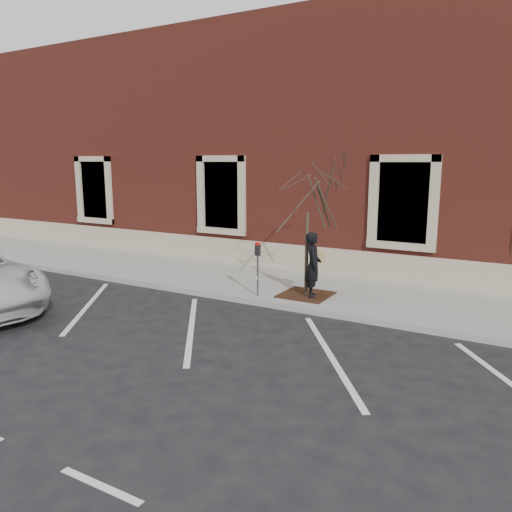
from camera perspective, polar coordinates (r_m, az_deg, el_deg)
The scene contains 9 objects.
ground at distance 12.70m, azimuth -1.36°, elevation -5.32°, with size 120.00×120.00×0.00m, color #28282B.
sidewalk_near at distance 14.15m, azimuth 2.33°, elevation -3.32°, with size 40.00×3.50×0.15m, color #ADACA3.
curb_near at distance 12.64m, azimuth -1.48°, elevation -5.05°, with size 40.00×0.12×0.15m, color #9E9E99.
parking_stripes at distance 10.97m, azimuth -7.40°, elevation -8.04°, with size 28.00×4.40×0.01m, color silver, non-canonical shape.
building_civic at distance 19.24m, azimuth 10.94°, elevation 12.03°, with size 40.00×8.62×8.00m.
man at distance 12.48m, azimuth 6.54°, elevation -1.06°, with size 0.60×0.40×1.65m, color black.
parking_meter at distance 12.56m, azimuth 0.19°, elevation -0.34°, with size 0.12×0.10×1.37m.
tree_grate at distance 12.85m, azimuth 5.71°, elevation -4.41°, with size 1.23×1.23×0.03m, color #3E2313.
sapling at distance 12.42m, azimuth 5.95°, elevation 7.63°, with size 2.32×2.32×3.86m.
Camera 1 is at (6.35, -10.41, 3.54)m, focal length 35.00 mm.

